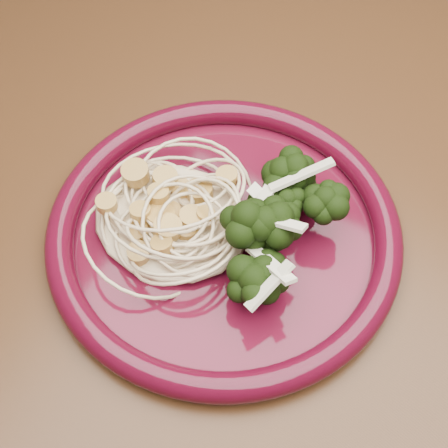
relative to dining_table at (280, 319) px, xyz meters
name	(u,v)px	position (x,y,z in m)	size (l,w,h in m)	color
dining_table	(280,319)	(0.00, 0.00, 0.00)	(1.20, 0.80, 0.75)	#472814
dinner_plate	(224,231)	(-0.06, -0.01, 0.11)	(0.36, 0.36, 0.02)	#48091A
spaghetti_pile	(171,214)	(-0.10, -0.02, 0.12)	(0.13, 0.11, 0.03)	beige
scallop_cluster	(168,189)	(-0.10, -0.02, 0.15)	(0.11, 0.11, 0.04)	gold
broccoli_pile	(291,230)	(-0.01, 0.01, 0.13)	(0.08, 0.13, 0.05)	black
onion_garnish	(295,208)	(-0.01, 0.01, 0.16)	(0.06, 0.08, 0.05)	beige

